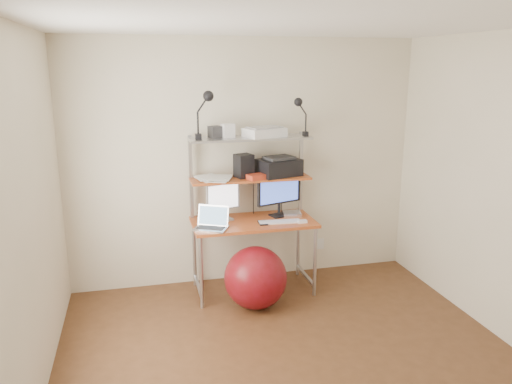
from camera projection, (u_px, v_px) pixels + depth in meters
room at (302, 212)px, 3.43m from camera, size 3.60×3.60×3.60m
computer_desk at (252, 198)px, 4.91m from camera, size 1.20×0.60×1.57m
wall_outlet at (320, 244)px, 5.54m from camera, size 0.08×0.01×0.12m
monitor_silver at (223, 199)px, 4.89m from camera, size 0.35×0.17×0.40m
monitor_black at (279, 191)px, 5.02m from camera, size 0.49×0.21×0.50m
laptop at (212, 223)px, 4.68m from camera, size 0.37×0.35×0.26m
keyboard at (280, 222)px, 4.85m from camera, size 0.42×0.14×0.01m
mouse at (302, 221)px, 4.84m from camera, size 0.09×0.06×0.02m
mac_mini at (292, 214)px, 5.08m from camera, size 0.21×0.21×0.03m
phone at (263, 223)px, 4.82m from camera, size 0.09×0.15×0.01m
printer at (279, 167)px, 4.98m from camera, size 0.47×0.38×0.20m
nas_cube at (244, 166)px, 4.90m from camera, size 0.19×0.19×0.23m
red_box at (257, 177)px, 4.83m from camera, size 0.21×0.17×0.05m
scanner at (265, 132)px, 4.82m from camera, size 0.44×0.35×0.10m
box_white at (228, 131)px, 4.77m from camera, size 0.14×0.12×0.13m
box_grey at (215, 132)px, 4.76m from camera, size 0.14×0.14×0.11m
clip_lamp_left at (206, 104)px, 4.58m from camera, size 0.18×0.10×0.45m
clip_lamp_right at (300, 108)px, 4.79m from camera, size 0.15×0.08×0.37m
exercise_ball at (256, 278)px, 4.67m from camera, size 0.59×0.59×0.59m
paper_stack at (213, 178)px, 4.84m from camera, size 0.40×0.42×0.02m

